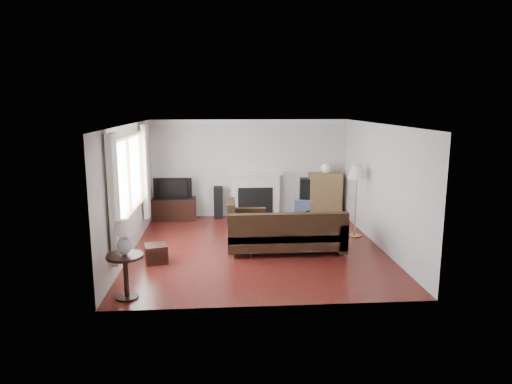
{
  "coord_description": "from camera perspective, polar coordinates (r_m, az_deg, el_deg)",
  "views": [
    {
      "loc": [
        -0.68,
        -8.91,
        2.89
      ],
      "look_at": [
        0.0,
        0.3,
        1.1
      ],
      "focal_mm": 32.0,
      "sensor_mm": 36.0,
      "label": 1
    }
  ],
  "objects": [
    {
      "name": "curtain_near",
      "position": [
        7.54,
        -17.32,
        -0.93
      ],
      "size": [
        0.1,
        0.35,
        2.1
      ],
      "primitive_type": "cube",
      "color": "silver",
      "rests_on": "room"
    },
    {
      "name": "speaker_right",
      "position": [
        11.89,
        6.19,
        -0.68
      ],
      "size": [
        0.31,
        0.36,
        1.0
      ],
      "primitive_type": "cube",
      "rotation": [
        0.0,
        0.0,
        -0.09
      ],
      "color": "black",
      "rests_on": "ground"
    },
    {
      "name": "sectional_sofa",
      "position": [
        9.05,
        3.75,
        -5.01
      ],
      "size": [
        2.49,
        1.82,
        0.8
      ],
      "primitive_type": "cube",
      "color": "black",
      "rests_on": "ground"
    },
    {
      "name": "bookshelf",
      "position": [
        11.96,
        8.59,
        -0.33
      ],
      "size": [
        0.83,
        0.4,
        1.14
      ],
      "primitive_type": "cube",
      "color": "olive",
      "rests_on": "ground"
    },
    {
      "name": "globe_lamp",
      "position": [
        11.84,
        8.68,
        2.96
      ],
      "size": [
        0.24,
        0.24,
        0.24
      ],
      "primitive_type": "sphere",
      "color": "white",
      "rests_on": "bookshelf"
    },
    {
      "name": "room",
      "position": [
        9.09,
        0.14,
        0.57
      ],
      "size": [
        5.1,
        5.6,
        2.54
      ],
      "color": "#561813",
      "rests_on": "ground"
    },
    {
      "name": "curtain_far",
      "position": [
        10.48,
        -13.63,
        2.49
      ],
      "size": [
        0.1,
        0.35,
        2.1
      ],
      "primitive_type": "cube",
      "color": "silver",
      "rests_on": "room"
    },
    {
      "name": "coffee_table",
      "position": [
        10.44,
        2.85,
        -4.0
      ],
      "size": [
        1.0,
        0.55,
        0.39
      ],
      "primitive_type": "cube",
      "rotation": [
        0.0,
        0.0,
        -0.0
      ],
      "color": "#A56B4F",
      "rests_on": "ground"
    },
    {
      "name": "table_lamp",
      "position": [
        7.03,
        -16.2,
        -5.55
      ],
      "size": [
        0.32,
        0.32,
        0.52
      ],
      "primitive_type": "cube",
      "color": "silver",
      "rests_on": "side_table"
    },
    {
      "name": "window",
      "position": [
        8.99,
        -15.54,
        1.99
      ],
      "size": [
        0.12,
        2.74,
        1.54
      ],
      "primitive_type": "cube",
      "color": "olive",
      "rests_on": "room"
    },
    {
      "name": "television",
      "position": [
        11.64,
        -10.3,
        0.52
      ],
      "size": [
        0.95,
        0.12,
        0.54
      ],
      "primitive_type": "imported",
      "color": "black",
      "rests_on": "tv_stand"
    },
    {
      "name": "speaker_left",
      "position": [
        11.73,
        -4.74,
        -1.29
      ],
      "size": [
        0.23,
        0.27,
        0.81
      ],
      "primitive_type": "cube",
      "rotation": [
        0.0,
        0.0,
        -0.01
      ],
      "color": "black",
      "rests_on": "ground"
    },
    {
      "name": "tv_stand",
      "position": [
        11.75,
        -10.21,
        -2.08
      ],
      "size": [
        1.08,
        0.49,
        0.54
      ],
      "primitive_type": "cube",
      "color": "black",
      "rests_on": "ground"
    },
    {
      "name": "footstool",
      "position": [
        8.71,
        -12.37,
        -7.51
      ],
      "size": [
        0.48,
        0.48,
        0.33
      ],
      "primitive_type": "cube",
      "rotation": [
        0.0,
        0.0,
        0.23
      ],
      "color": "black",
      "rests_on": "ground"
    },
    {
      "name": "floor_lamp",
      "position": [
        10.21,
        12.38,
        -1.11
      ],
      "size": [
        0.46,
        0.46,
        1.6
      ],
      "primitive_type": "cube",
      "rotation": [
        0.0,
        0.0,
        0.13
      ],
      "color": "#A38138",
      "rests_on": "ground"
    },
    {
      "name": "fireplace",
      "position": [
        11.81,
        -0.1,
        -0.33
      ],
      "size": [
        1.4,
        0.26,
        1.15
      ],
      "primitive_type": "cube",
      "color": "white",
      "rests_on": "room"
    },
    {
      "name": "side_table",
      "position": [
        7.22,
        -15.94,
        -10.13
      ],
      "size": [
        0.55,
        0.55,
        0.68
      ],
      "primitive_type": "cube",
      "color": "black",
      "rests_on": "ground"
    }
  ]
}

